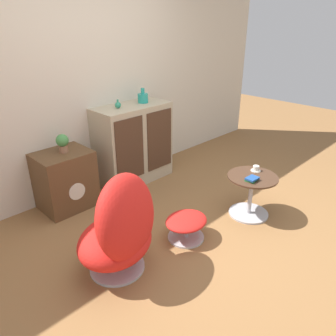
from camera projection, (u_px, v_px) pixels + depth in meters
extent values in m
plane|color=olive|center=(193.00, 239.00, 3.18)|extent=(12.00, 12.00, 0.00)
cube|color=beige|center=(85.00, 81.00, 3.71)|extent=(6.40, 0.06, 2.60)
cube|color=tan|center=(133.00, 144.00, 4.16)|extent=(0.96, 0.46, 0.99)
cube|color=#472D1E|center=(130.00, 150.00, 3.83)|extent=(0.40, 0.01, 0.75)
cube|color=#472D1E|center=(160.00, 140.00, 4.14)|extent=(0.40, 0.01, 0.75)
cube|color=brown|center=(65.00, 180.00, 3.61)|extent=(0.57, 0.47, 0.65)
cylinder|color=beige|center=(77.00, 192.00, 3.48)|extent=(0.19, 0.01, 0.19)
cylinder|color=#B7B7BC|center=(117.00, 266.00, 2.80)|extent=(0.47, 0.47, 0.02)
cylinder|color=#B7B7BC|center=(117.00, 261.00, 2.78)|extent=(0.06, 0.06, 0.10)
ellipsoid|color=red|center=(115.00, 241.00, 2.69)|extent=(0.84, 0.78, 0.32)
ellipsoid|color=red|center=(127.00, 217.00, 2.53)|extent=(0.79, 0.63, 0.73)
cylinder|color=#B7B7BC|center=(186.00, 237.00, 3.19)|extent=(0.35, 0.35, 0.02)
cylinder|color=#B7B7BC|center=(186.00, 230.00, 3.16)|extent=(0.04, 0.04, 0.13)
ellipsoid|color=red|center=(186.00, 221.00, 3.11)|extent=(0.43, 0.36, 0.09)
cylinder|color=#B7B7BC|center=(248.00, 213.00, 3.57)|extent=(0.42, 0.42, 0.02)
cylinder|color=#B7B7BC|center=(250.00, 195.00, 3.48)|extent=(0.04, 0.04, 0.42)
cylinder|color=#472D1E|center=(253.00, 177.00, 3.39)|extent=(0.52, 0.52, 0.02)
ellipsoid|color=#2D8E6B|center=(118.00, 105.00, 3.81)|extent=(0.07, 0.07, 0.07)
cylinder|color=#2D8E6B|center=(118.00, 101.00, 3.79)|extent=(0.02, 0.02, 0.03)
cylinder|color=teal|center=(143.00, 98.00, 4.05)|extent=(0.13, 0.13, 0.11)
cylinder|color=teal|center=(143.00, 91.00, 4.01)|extent=(0.05, 0.05, 0.07)
cylinder|color=#996B4C|center=(63.00, 149.00, 3.47)|extent=(0.09, 0.09, 0.08)
sphere|color=#478E47|center=(62.00, 140.00, 3.43)|extent=(0.13, 0.13, 0.13)
cylinder|color=silver|center=(256.00, 171.00, 3.50)|extent=(0.11, 0.11, 0.01)
cylinder|color=silver|center=(256.00, 168.00, 3.49)|extent=(0.07, 0.07, 0.06)
cube|color=#237038|center=(252.00, 179.00, 3.30)|extent=(0.14, 0.11, 0.02)
cube|color=#1E478C|center=(252.00, 178.00, 3.28)|extent=(0.13, 0.10, 0.02)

